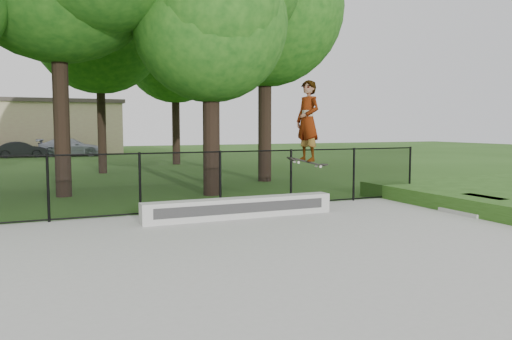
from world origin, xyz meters
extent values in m
plane|color=#264A14|center=(0.00, 0.00, 0.00)|extent=(100.00, 100.00, 0.00)
cube|color=#9F9F9A|center=(0.00, 0.00, 0.03)|extent=(14.00, 12.00, 0.06)
cube|color=#B7B7B2|center=(2.06, 4.70, 0.29)|extent=(4.56, 0.40, 0.46)
imported|color=black|center=(-3.32, 32.32, 0.55)|extent=(3.05, 1.23, 1.10)
imported|color=#989DAC|center=(-0.09, 32.60, 0.65)|extent=(4.35, 2.43, 1.30)
cube|color=black|center=(3.74, 4.55, 1.31)|extent=(0.82, 0.23, 0.23)
imported|color=#ACC0E2|center=(3.74, 4.55, 2.29)|extent=(0.60, 0.78, 1.92)
cylinder|color=black|center=(-2.00, 5.90, 0.81)|extent=(0.06, 0.06, 1.50)
cylinder|color=black|center=(0.00, 5.90, 0.81)|extent=(0.06, 0.06, 1.50)
cylinder|color=black|center=(2.00, 5.90, 0.81)|extent=(0.06, 0.06, 1.50)
cylinder|color=black|center=(4.00, 5.90, 0.81)|extent=(0.06, 0.06, 1.50)
cylinder|color=black|center=(6.00, 5.90, 0.81)|extent=(0.06, 0.06, 1.50)
cylinder|color=black|center=(8.00, 5.90, 0.81)|extent=(0.06, 0.06, 1.50)
cylinder|color=black|center=(0.00, 5.90, 1.53)|extent=(16.00, 0.04, 0.04)
cylinder|color=black|center=(0.00, 5.90, 0.11)|extent=(16.00, 0.04, 0.04)
cube|color=black|center=(0.00, 5.90, 0.81)|extent=(16.00, 0.01, 1.50)
cube|color=#9F9F9A|center=(7.12, 3.00, 0.07)|extent=(0.37, 1.20, 0.15)
cube|color=#9F9F9A|center=(7.48, 3.00, 0.15)|extent=(0.37, 1.20, 0.30)
cube|color=#9F9F9A|center=(7.83, 3.00, 0.22)|extent=(0.37, 1.20, 0.45)
cylinder|color=black|center=(-1.50, 10.50, 2.79)|extent=(0.44, 0.44, 5.57)
cylinder|color=black|center=(2.80, 9.00, 1.98)|extent=(0.44, 0.44, 3.97)
sphere|color=#164512|center=(2.80, 9.00, 5.28)|extent=(4.76, 4.76, 4.76)
cylinder|color=black|center=(6.00, 12.00, 2.53)|extent=(0.44, 0.44, 5.05)
sphere|color=#164512|center=(6.00, 12.00, 6.72)|extent=(6.06, 6.06, 6.06)
cylinder|color=black|center=(0.50, 18.00, 2.49)|extent=(0.44, 0.44, 4.98)
sphere|color=#164512|center=(0.50, 18.00, 6.63)|extent=(5.98, 5.98, 5.98)
cylinder|color=black|center=(5.00, 22.00, 2.38)|extent=(0.44, 0.44, 4.76)
sphere|color=#164512|center=(5.00, 22.00, 6.34)|extent=(5.72, 5.72, 5.72)
cube|color=tan|center=(-2.00, 38.00, 2.00)|extent=(12.00, 6.00, 4.00)
cube|color=#3F3833|center=(-2.00, 38.00, 4.15)|extent=(12.40, 6.40, 0.30)
camera|label=1|loc=(-2.13, -5.88, 2.17)|focal=35.00mm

